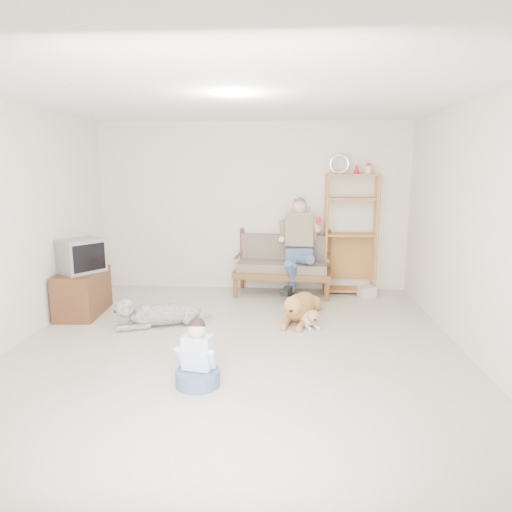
# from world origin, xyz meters

# --- Properties ---
(floor) EXTENTS (5.50, 5.50, 0.00)m
(floor) POSITION_xyz_m (0.00, 0.00, 0.00)
(floor) COLOR #BCB5A5
(floor) RESTS_ON ground
(ceiling) EXTENTS (5.50, 5.50, 0.00)m
(ceiling) POSITION_xyz_m (0.00, 0.00, 2.70)
(ceiling) COLOR white
(ceiling) RESTS_ON ground
(wall_back) EXTENTS (5.00, 0.00, 5.00)m
(wall_back) POSITION_xyz_m (0.00, 2.75, 1.35)
(wall_back) COLOR beige
(wall_back) RESTS_ON ground
(wall_front) EXTENTS (5.00, 0.00, 5.00)m
(wall_front) POSITION_xyz_m (0.00, -2.75, 1.35)
(wall_front) COLOR beige
(wall_front) RESTS_ON ground
(wall_left) EXTENTS (0.00, 5.50, 5.50)m
(wall_left) POSITION_xyz_m (-2.50, 0.00, 1.35)
(wall_left) COLOR beige
(wall_left) RESTS_ON ground
(wall_right) EXTENTS (0.00, 5.50, 5.50)m
(wall_right) POSITION_xyz_m (2.50, 0.00, 1.35)
(wall_right) COLOR beige
(wall_right) RESTS_ON ground
(loveseat) EXTENTS (1.56, 0.83, 0.95)m
(loveseat) POSITION_xyz_m (0.50, 2.43, 0.49)
(loveseat) COLOR brown
(loveseat) RESTS_ON ground
(man) EXTENTS (0.58, 0.83, 1.34)m
(man) POSITION_xyz_m (0.72, 2.24, 0.70)
(man) COLOR #465B82
(man) RESTS_ON loveseat
(etagere) EXTENTS (0.84, 0.37, 2.19)m
(etagere) POSITION_xyz_m (1.56, 2.55, 0.97)
(etagere) COLOR #A77234
(etagere) RESTS_ON ground
(book_stack) EXTENTS (0.30, 0.26, 0.16)m
(book_stack) POSITION_xyz_m (1.82, 2.31, 0.08)
(book_stack) COLOR silver
(book_stack) RESTS_ON ground
(tv_stand) EXTENTS (0.54, 0.92, 0.60)m
(tv_stand) POSITION_xyz_m (-2.23, 1.21, 0.30)
(tv_stand) COLOR brown
(tv_stand) RESTS_ON ground
(crt_tv) EXTENTS (0.66, 0.68, 0.45)m
(crt_tv) POSITION_xyz_m (-2.19, 1.18, 0.82)
(crt_tv) COLOR slate
(crt_tv) RESTS_ON tv_stand
(wall_outlet) EXTENTS (0.12, 0.02, 0.08)m
(wall_outlet) POSITION_xyz_m (-1.25, 2.73, 0.30)
(wall_outlet) COLOR silver
(wall_outlet) RESTS_ON ground
(golden_retriever) EXTENTS (0.55, 1.35, 0.41)m
(golden_retriever) POSITION_xyz_m (0.73, 1.20, 0.17)
(golden_retriever) COLOR #B87D40
(golden_retriever) RESTS_ON ground
(shaggy_dog) EXTENTS (1.24, 0.63, 0.39)m
(shaggy_dog) POSITION_xyz_m (-1.09, 0.80, 0.16)
(shaggy_dog) COLOR silver
(shaggy_dog) RESTS_ON ground
(terrier) EXTENTS (0.32, 0.64, 0.25)m
(terrier) POSITION_xyz_m (0.83, 0.94, 0.10)
(terrier) COLOR silver
(terrier) RESTS_ON ground
(child) EXTENTS (0.41, 0.41, 0.65)m
(child) POSITION_xyz_m (-0.26, -0.76, 0.23)
(child) COLOR #465B82
(child) RESTS_ON ground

